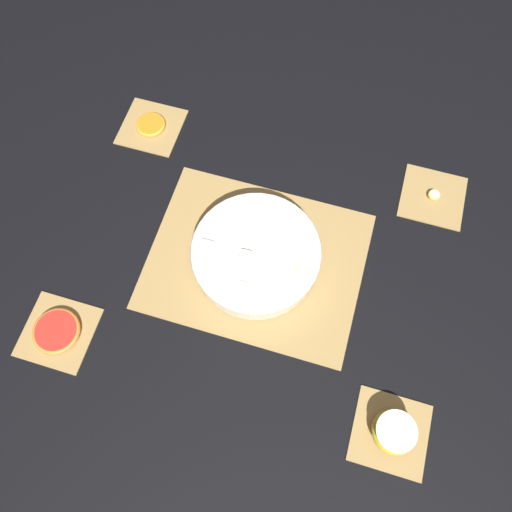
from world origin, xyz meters
TOP-DOWN VIEW (x-y plane):
  - ground_plane at (0.00, 0.00)m, footprint 6.00×6.00m
  - bamboo_mat_center at (-0.00, 0.00)m, footprint 0.46×0.36m
  - coaster_mat_near_left at (-0.35, -0.27)m, footprint 0.14×0.14m
  - coaster_mat_near_right at (0.35, -0.27)m, footprint 0.14×0.14m
  - coaster_mat_far_left at (-0.35, 0.27)m, footprint 0.14×0.14m
  - coaster_mat_far_right at (0.35, 0.27)m, footprint 0.14×0.14m
  - fruit_salad_bowl at (0.00, 0.00)m, footprint 0.28×0.28m
  - apple_half at (-0.35, 0.27)m, footprint 0.08×0.08m
  - orange_slice_whole at (0.35, -0.27)m, footprint 0.07×0.07m
  - banana_coin_single at (-0.35, -0.27)m, footprint 0.03×0.03m
  - grapefruit_slice at (0.35, 0.27)m, footprint 0.10×0.10m

SIDE VIEW (x-z plane):
  - ground_plane at x=0.00m, z-range 0.00..0.00m
  - coaster_mat_far_left at x=-0.35m, z-range 0.00..0.01m
  - coaster_mat_far_right at x=0.35m, z-range 0.00..0.01m
  - coaster_mat_near_left at x=-0.35m, z-range 0.00..0.01m
  - coaster_mat_near_right at x=0.35m, z-range 0.00..0.01m
  - bamboo_mat_center at x=0.00m, z-range 0.00..0.01m
  - banana_coin_single at x=-0.35m, z-range 0.01..0.01m
  - orange_slice_whole at x=0.35m, z-range 0.01..0.02m
  - grapefruit_slice at x=0.35m, z-range 0.01..0.02m
  - apple_half at x=-0.35m, z-range 0.01..0.05m
  - fruit_salad_bowl at x=0.00m, z-range 0.01..0.07m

